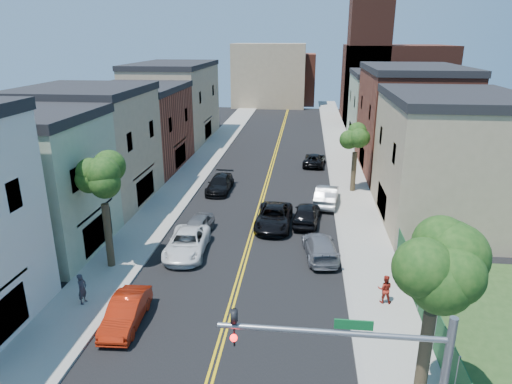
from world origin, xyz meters
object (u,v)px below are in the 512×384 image
(grey_car_left, at_px, (197,226))
(pedestrian_right, at_px, (385,289))
(red_sedan, at_px, (126,312))
(black_car_left, at_px, (220,184))
(grey_car_right, at_px, (320,247))
(black_car_right, at_px, (307,213))
(pedestrian_left, at_px, (82,289))
(white_pickup, at_px, (187,243))
(black_suv_lane, at_px, (274,217))
(dark_car_right_far, at_px, (314,160))
(silver_car_right, at_px, (327,195))

(grey_car_left, distance_m, pedestrian_right, 13.93)
(red_sedan, distance_m, black_car_left, 20.42)
(grey_car_right, distance_m, black_car_right, 5.51)
(red_sedan, height_order, grey_car_right, same)
(pedestrian_left, bearing_deg, white_pickup, -24.24)
(red_sedan, xyz_separation_m, white_pickup, (1.00, 7.83, 0.04))
(black_car_left, bearing_deg, grey_car_right, -53.11)
(red_sedan, relative_size, grey_car_right, 0.88)
(red_sedan, relative_size, black_car_right, 0.91)
(black_suv_lane, height_order, pedestrian_left, pedestrian_left)
(black_car_right, bearing_deg, pedestrian_right, 116.62)
(red_sedan, bearing_deg, dark_car_right_far, 69.88)
(dark_car_right_far, bearing_deg, black_car_left, 54.38)
(grey_car_left, xyz_separation_m, silver_car_right, (9.25, 7.29, 0.12))
(white_pickup, height_order, pedestrian_left, pedestrian_left)
(red_sedan, relative_size, pedestrian_left, 2.53)
(black_suv_lane, relative_size, pedestrian_left, 3.26)
(silver_car_right, bearing_deg, dark_car_right_far, -78.91)
(red_sedan, height_order, silver_car_right, silver_car_right)
(grey_car_right, distance_m, pedestrian_right, 6.08)
(dark_car_right_far, distance_m, black_suv_lane, 17.59)
(red_sedan, distance_m, white_pickup, 7.90)
(grey_car_left, bearing_deg, black_car_left, 97.44)
(grey_car_right, bearing_deg, pedestrian_right, 114.35)
(silver_car_right, height_order, pedestrian_right, pedestrian_right)
(grey_car_left, relative_size, black_suv_lane, 0.74)
(grey_car_left, relative_size, black_car_right, 0.87)
(black_car_right, xyz_separation_m, silver_car_right, (1.62, 4.24, 0.02))
(grey_car_left, xyz_separation_m, pedestrian_right, (11.70, -7.56, 0.25))
(grey_car_right, height_order, dark_car_right_far, grey_car_right)
(red_sedan, relative_size, pedestrian_right, 2.69)
(red_sedan, distance_m, grey_car_left, 10.75)
(grey_car_left, height_order, black_car_right, black_car_right)
(dark_car_right_far, xyz_separation_m, pedestrian_right, (3.32, -27.02, 0.28))
(dark_car_right_far, bearing_deg, red_sedan, 78.41)
(red_sedan, xyz_separation_m, dark_car_right_far, (9.38, 30.16, -0.04))
(black_car_left, bearing_deg, black_suv_lane, -53.06)
(dark_car_right_far, relative_size, pedestrian_right, 3.01)
(black_car_right, xyz_separation_m, pedestrian_right, (4.07, -10.61, 0.15))
(grey_car_right, relative_size, pedestrian_right, 3.05)
(dark_car_right_far, bearing_deg, silver_car_right, 99.76)
(white_pickup, distance_m, pedestrian_right, 12.61)
(silver_car_right, distance_m, pedestrian_left, 21.16)
(black_suv_lane, bearing_deg, silver_car_right, 53.79)
(black_car_left, xyz_separation_m, grey_car_right, (8.70, -12.10, -0.02))
(silver_car_right, bearing_deg, grey_car_right, 92.64)
(black_car_right, relative_size, dark_car_right_far, 0.98)
(silver_car_right, bearing_deg, black_suv_lane, 59.07)
(black_car_left, xyz_separation_m, pedestrian_right, (11.89, -17.27, 0.22))
(black_car_right, bearing_deg, white_pickup, 43.40)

